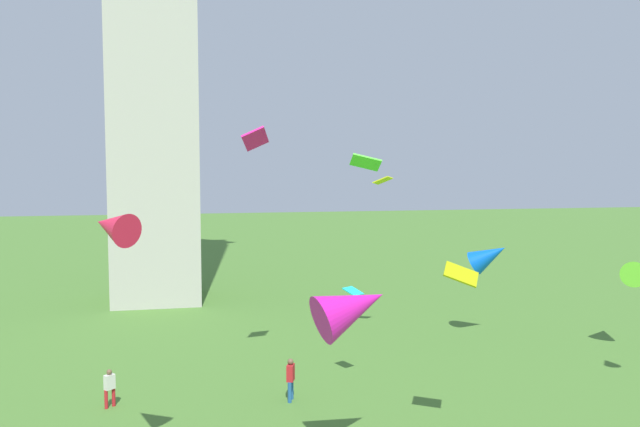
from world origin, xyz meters
TOP-DOWN VIEW (x-y plane):
  - person_0 at (-11.42, 19.97)m, footprint 0.46×0.44m
  - person_1 at (-4.22, 19.26)m, footprint 0.41×0.52m
  - kite_flying_0 at (7.92, 26.32)m, footprint 2.72×2.56m
  - kite_flying_1 at (-10.31, 13.12)m, footprint 1.76×1.79m
  - kite_flying_2 at (-3.20, 12.96)m, footprint 2.82×2.01m
  - kite_flying_3 at (0.80, 13.92)m, footprint 1.37×1.01m
  - kite_flying_4 at (-1.27, 20.58)m, footprint 0.89×0.99m
  - kite_flying_7 at (-5.30, 22.35)m, footprint 1.38×1.50m
  - kite_flying_8 at (1.79, 26.37)m, footprint 1.11×1.03m
  - kite_flying_9 at (1.80, 29.87)m, footprint 1.69×1.33m
  - kite_flying_10 at (14.47, 23.04)m, footprint 2.22×2.30m

SIDE VIEW (x-z plane):
  - person_0 at x=-11.42m, z-range 0.10..1.65m
  - person_1 at x=-4.22m, z-range 0.12..1.89m
  - kite_flying_10 at x=14.47m, z-range 3.44..4.81m
  - kite_flying_4 at x=-1.27m, z-range 4.05..4.32m
  - kite_flying_0 at x=7.92m, z-range 3.59..5.76m
  - kite_flying_2 at x=-3.20m, z-range 4.20..6.36m
  - kite_flying_3 at x=0.80m, z-range 5.61..6.41m
  - kite_flying_1 at x=-10.31m, z-range 7.34..8.51m
  - kite_flying_8 at x=1.79m, z-range 8.60..9.09m
  - kite_flying_9 at x=1.80m, z-range 9.26..10.34m
  - kite_flying_7 at x=-5.30m, z-range 10.27..11.37m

